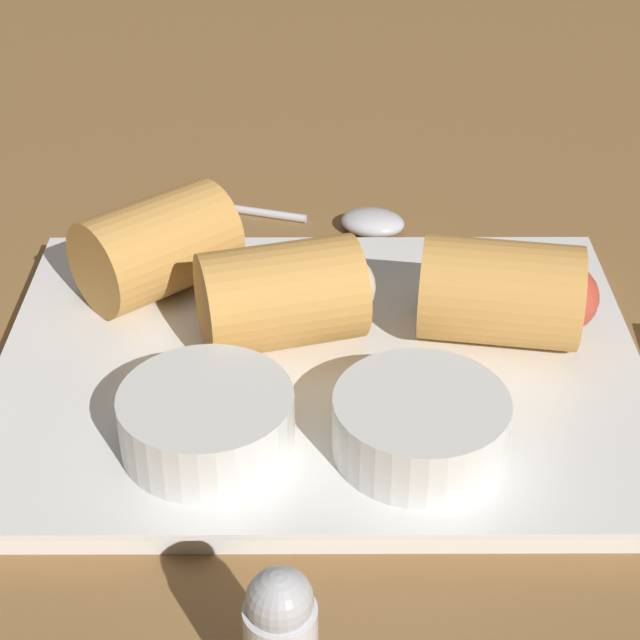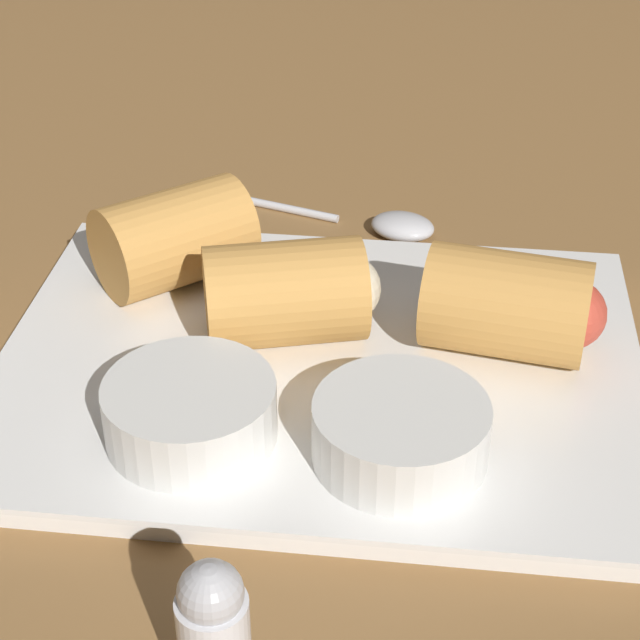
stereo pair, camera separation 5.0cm
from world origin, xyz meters
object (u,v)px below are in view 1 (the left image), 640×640
spoon (353,220)px  serving_plate (320,368)px  dipping_bowl_near (421,423)px  dipping_bowl_far (207,418)px

spoon → serving_plate: bearing=82.3°
serving_plate → dipping_bowl_near: (-4.16, 6.84, 2.20)cm
dipping_bowl_far → spoon: 22.73cm
dipping_bowl_near → spoon: dipping_bowl_near is taller
serving_plate → dipping_bowl_far: (4.76, 6.53, 2.20)cm
spoon → dipping_bowl_near: bearing=95.5°
dipping_bowl_near → spoon: (2.12, -21.87, -2.35)cm
serving_plate → dipping_bowl_far: 8.38cm
serving_plate → dipping_bowl_far: bearing=53.9°
serving_plate → dipping_bowl_near: 8.30cm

